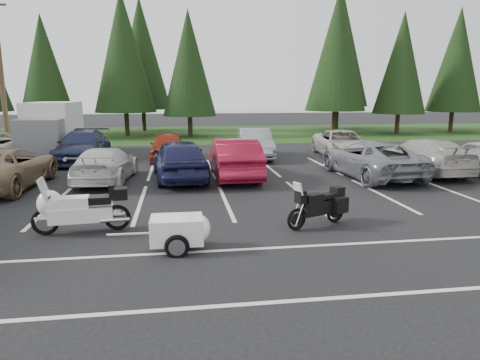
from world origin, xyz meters
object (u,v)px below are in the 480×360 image
Objects in this scene: adventure_motorcycle at (317,203)px; utility_pole at (0,68)px; car_near_2 at (4,168)px; car_near_4 at (180,159)px; car_far_3 at (255,144)px; cargo_trailer at (177,233)px; box_truck at (49,129)px; car_near_5 at (234,158)px; car_near_7 at (423,156)px; car_far_1 at (83,146)px; car_near_6 at (371,159)px; touring_motorcycle at (81,205)px; car_far_2 at (168,146)px; car_near_3 at (106,164)px; car_far_4 at (342,144)px.

utility_pole is at bearing 108.89° from adventure_motorcycle.
car_near_2 is 1.10× the size of car_near_4.
cargo_trailer is at bearing -103.23° from car_far_3.
box_truck is 12.16m from car_near_5.
car_far_1 reaches higher than car_near_7.
touring_motorcycle is at bearing 25.58° from car_near_6.
car_far_1 is at bearing -28.83° from car_near_6.
box_truck is 1.14× the size of car_near_5.
cargo_trailer is (-10.57, -7.86, -0.37)m from car_near_7.
box_truck reaches higher than car_near_7.
car_near_2 is 14.19m from car_near_6.
box_truck is at bearing 114.37° from cargo_trailer.
car_near_5 is at bearing -2.47° from car_near_7.
car_far_1 is at bearing -48.53° from box_truck.
car_far_3 reaches higher than car_near_6.
car_near_5 reaches higher than car_far_2.
touring_motorcycle is 1.25× the size of adventure_motorcycle.
box_truck is 17.13m from car_near_6.
car_far_2 reaches higher than touring_motorcycle.
cargo_trailer is (-4.13, -13.20, -0.38)m from car_far_3.
utility_pole is 1.70× the size of car_far_1.
car_near_3 is at bearing -7.16° from car_near_6.
car_near_3 is 5.62m from car_far_1.
adventure_motorcycle is at bearing 112.11° from car_near_4.
adventure_motorcycle is at bearing 41.92° from car_near_7.
car_far_2 is (-2.80, 5.13, -0.08)m from car_near_5.
box_truck is at bearing -33.39° from car_near_6.
utility_pole is 18.24m from cargo_trailer.
car_near_4 is (6.37, 0.64, 0.08)m from car_near_2.
car_near_4 is 0.92× the size of car_far_1.
car_near_4 is 1.87× the size of touring_motorcycle.
box_truck is 8.55m from car_near_2.
car_near_3 is at bearing -138.72° from car_far_3.
car_near_4 reaches higher than car_near_3.
car_near_7 reaches higher than car_near_3.
car_near_3 is 0.95× the size of car_near_4.
car_near_4 is (2.88, -0.04, 0.16)m from car_near_3.
cargo_trailer is at bearing -88.20° from car_far_2.
cargo_trailer is at bearing 175.77° from adventure_motorcycle.
car_far_1 is 14.06m from cargo_trailer.
car_near_7 is at bearing -35.52° from car_far_3.
car_far_4 is (15.84, -2.82, -0.73)m from box_truck.
utility_pole is 9.32m from car_near_2.
car_far_4 is at bearing -142.80° from car_near_5.
car_near_7 is at bearing 37.20° from cargo_trailer.
car_near_7 is 2.00× the size of touring_motorcycle.
car_near_3 is 5.61m from car_far_2.
box_truck is 2.69× the size of adventure_motorcycle.
utility_pole is 4.32× the size of adventure_motorcycle.
car_near_6 is at bearing -24.22° from car_far_1.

